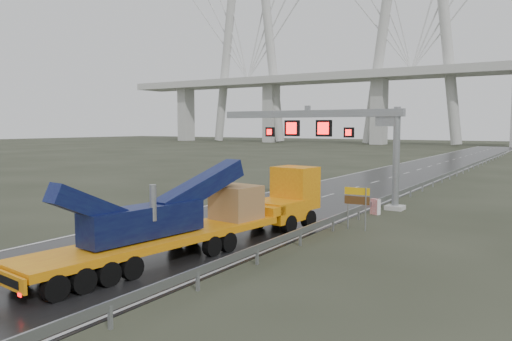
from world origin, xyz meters
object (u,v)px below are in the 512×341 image
Objects in this scene: heavy_haul_truck at (221,212)px; exit_sign_pair at (357,200)px; sign_gantry at (333,129)px; striped_barrier at (375,207)px.

exit_sign_pair is (4.38, 6.96, 0.10)m from heavy_haul_truck.
striped_barrier is (4.24, -2.56, -5.09)m from sign_gantry.
heavy_haul_truck is at bearing -125.58° from exit_sign_pair.
sign_gantry is 0.82× the size of heavy_haul_truck.
striped_barrier is (-0.76, 5.43, -1.21)m from exit_sign_pair.
heavy_haul_truck reaches higher than striped_barrier.
sign_gantry reaches higher than exit_sign_pair.
exit_sign_pair reaches higher than striped_barrier.
striped_barrier is at bearing -31.12° from sign_gantry.
exit_sign_pair is (5.00, -7.99, -3.88)m from sign_gantry.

